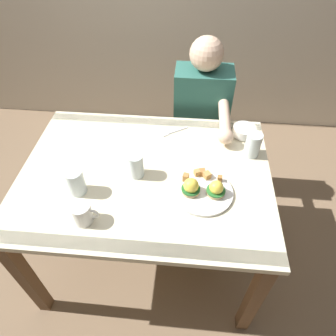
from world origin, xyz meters
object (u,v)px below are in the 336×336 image
dining_table (146,187)px  fork (173,132)px  coffee_mug (82,213)px  diner_person (202,116)px  water_glass_near (253,146)px  water_glass_far (76,183)px  eggs_benedict_plate (203,189)px  water_glass_extra (136,166)px  fruit_bowl (244,131)px

dining_table → fork: (0.11, 0.32, 0.11)m
dining_table → coffee_mug: 0.39m
dining_table → diner_person: diner_person is taller
water_glass_near → water_glass_far: water_glass_near is taller
water_glass_far → diner_person: size_ratio=0.11×
eggs_benedict_plate → fork: eggs_benedict_plate is taller
diner_person → water_glass_extra: bearing=-116.5°
fruit_bowl → water_glass_extra: size_ratio=0.99×
fruit_bowl → fork: fruit_bowl is taller
fork → diner_person: size_ratio=0.12×
dining_table → water_glass_near: (0.52, 0.17, 0.16)m
fruit_bowl → diner_person: bearing=128.3°
eggs_benedict_plate → water_glass_extra: size_ratio=2.23×
fruit_bowl → water_glass_far: bearing=-149.0°
water_glass_far → diner_person: (0.55, 0.74, -0.14)m
eggs_benedict_plate → fruit_bowl: bearing=63.1°
fruit_bowl → fork: (-0.38, -0.01, -0.03)m
fork → water_glass_far: size_ratio=1.12×
fork → diner_person: (0.16, 0.29, -0.09)m
fork → water_glass_extra: 0.37m
diner_person → coffee_mug: bearing=-118.2°
eggs_benedict_plate → fork: (-0.16, 0.42, -0.02)m
fork → coffee_mug: bearing=-117.8°
fruit_bowl → coffee_mug: coffee_mug is taller
dining_table → water_glass_near: bearing=18.6°
diner_person → fruit_bowl: bearing=-51.7°
water_glass_extra → diner_person: bearing=63.5°
coffee_mug → fork: coffee_mug is taller
eggs_benedict_plate → diner_person: 0.71m
fruit_bowl → water_glass_extra: bearing=-147.4°
eggs_benedict_plate → fork: 0.45m
water_glass_far → fruit_bowl: bearing=31.0°
water_glass_near → water_glass_far: 0.86m
eggs_benedict_plate → water_glass_extra: bearing=164.5°
dining_table → water_glass_far: 0.35m
dining_table → fork: 0.35m
coffee_mug → eggs_benedict_plate: bearing=21.6°
water_glass_near → diner_person: size_ratio=0.11×
dining_table → fruit_bowl: fruit_bowl is taller
water_glass_near → water_glass_extra: bearing=-161.0°
coffee_mug → water_glass_extra: size_ratio=0.92×
dining_table → water_glass_far: (-0.28, -0.14, 0.16)m
fork → water_glass_near: water_glass_near is taller
water_glass_near → fruit_bowl: bearing=100.0°
coffee_mug → diner_person: (0.48, 0.90, -0.14)m
eggs_benedict_plate → fruit_bowl: (0.22, 0.42, 0.00)m
water_glass_extra → diner_person: size_ratio=0.11×
water_glass_near → water_glass_far: size_ratio=1.02×
eggs_benedict_plate → diner_person: diner_person is taller
coffee_mug → water_glass_near: water_glass_near is taller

